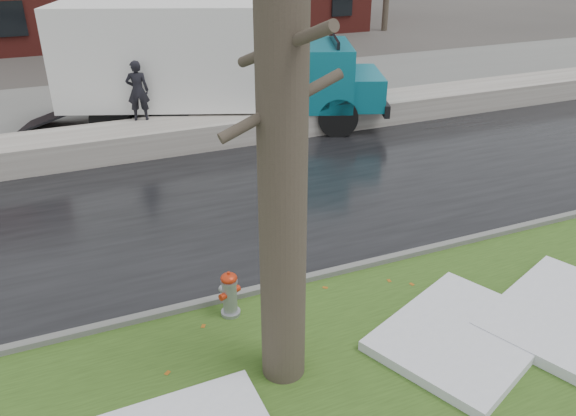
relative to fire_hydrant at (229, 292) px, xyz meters
name	(u,v)px	position (x,y,z in m)	size (l,w,h in m)	color
ground	(314,319)	(1.21, -0.60, -0.47)	(120.00, 120.00, 0.00)	#47423D
verge	(351,368)	(1.21, -1.85, -0.45)	(60.00, 4.50, 0.04)	#2B4517
road	(230,205)	(1.21, 3.90, -0.45)	(60.00, 7.00, 0.03)	black
parking_lot	(157,106)	(1.21, 12.40, -0.45)	(60.00, 9.00, 0.03)	slate
curb	(290,283)	(1.21, 0.40, -0.40)	(60.00, 0.15, 0.14)	slate
snowbank	(185,134)	(1.21, 8.10, -0.09)	(60.00, 1.60, 0.75)	#B0AAA1
fire_hydrant	(229,292)	(0.00, 0.00, 0.00)	(0.40, 0.38, 0.81)	gray
tree	(282,112)	(0.31, -1.52, 3.35)	(1.56, 1.85, 7.50)	brown
box_truck	(200,63)	(2.17, 9.65, 1.51)	(11.14, 5.78, 3.75)	black
worker	(138,91)	(0.11, 8.70, 1.12)	(0.61, 0.40, 1.68)	black
snow_patch_near	(463,335)	(3.08, -1.98, -0.35)	(2.60, 2.00, 0.16)	silver
snow_patch_side	(564,313)	(4.91, -2.18, -0.34)	(2.80, 1.80, 0.18)	silver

